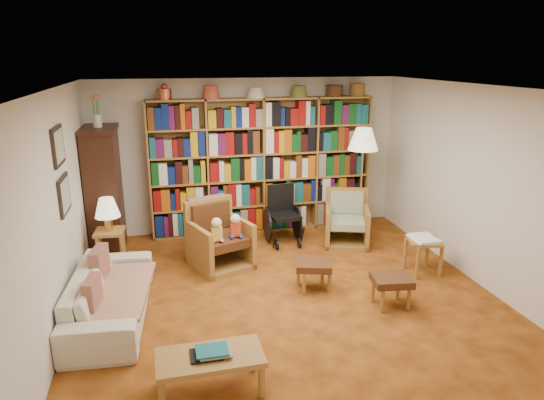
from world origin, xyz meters
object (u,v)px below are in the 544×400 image
object	(u,v)px
sofa	(110,295)
floor_lamp	(363,144)
wheelchair	(283,216)
footstool_b	(392,282)
armchair_sage	(345,223)
coffee_table	(210,360)
footstool_a	(314,267)
side_table_papers	(424,245)
armchair_leather	(219,239)
side_table_lamp	(110,241)

from	to	relation	value
sofa	floor_lamp	xyz separation A→B (m)	(3.69, 1.75, 1.25)
wheelchair	footstool_b	size ratio (longest dim) A/B	1.85
sofa	armchair_sage	size ratio (longest dim) A/B	2.19
footstool_b	coffee_table	bearing A→B (deg)	-155.08
footstool_a	side_table_papers	bearing A→B (deg)	4.65
footstool_a	floor_lamp	bearing A→B (deg)	51.41
footstool_a	wheelchair	bearing A→B (deg)	89.07
armchair_leather	wheelchair	distance (m)	1.28
sofa	wheelchair	bearing A→B (deg)	-48.44
wheelchair	coffee_table	distance (m)	3.68
armchair_leather	armchair_sage	bearing A→B (deg)	11.34
armchair_sage	footstool_a	size ratio (longest dim) A/B	1.69
footstool_b	footstool_a	bearing A→B (deg)	140.82
wheelchair	floor_lamp	size ratio (longest dim) A/B	0.51
armchair_leather	footstool_b	bearing A→B (deg)	-42.47
side_table_lamp	footstool_b	distance (m)	3.73
armchair_leather	side_table_papers	world-z (taller)	armchair_leather
footstool_a	armchair_leather	bearing A→B (deg)	135.38
side_table_lamp	footstool_b	world-z (taller)	side_table_lamp
sofa	coffee_table	world-z (taller)	sofa
sofa	side_table_papers	xyz separation A→B (m)	(4.00, 0.29, 0.12)
sofa	armchair_leather	world-z (taller)	armchair_leather
armchair_leather	footstool_b	size ratio (longest dim) A/B	2.05
sofa	coffee_table	distance (m)	1.77
side_table_lamp	side_table_papers	world-z (taller)	side_table_lamp
wheelchair	footstool_a	bearing A→B (deg)	-90.93
sofa	armchair_sage	xyz separation A→B (m)	(3.39, 1.60, 0.03)
armchair_leather	side_table_papers	xyz separation A→B (m)	(2.63, -0.91, 0.02)
side_table_lamp	wheelchair	xyz separation A→B (m)	(2.55, 0.54, -0.01)
wheelchair	footstool_a	distance (m)	1.72
floor_lamp	armchair_leather	bearing A→B (deg)	-166.59
sofa	footstool_a	xyz separation A→B (m)	(2.42, 0.16, 0.02)
side_table_lamp	sofa	bearing A→B (deg)	-85.70
floor_lamp	coffee_table	xyz separation A→B (m)	(-2.74, -3.24, -1.23)
armchair_leather	coffee_table	xyz separation A→B (m)	(-0.41, -2.68, -0.08)
side_table_lamp	floor_lamp	world-z (taller)	floor_lamp
wheelchair	floor_lamp	bearing A→B (deg)	-5.57
side_table_lamp	coffee_table	bearing A→B (deg)	-69.48
armchair_leather	footstool_b	xyz separation A→B (m)	(1.81, -1.65, -0.08)
armchair_leather	armchair_sage	world-z (taller)	armchair_leather
sofa	armchair_leather	bearing A→B (deg)	-44.62
wheelchair	coffee_table	bearing A→B (deg)	-113.97
armchair_leather	floor_lamp	bearing A→B (deg)	13.41
wheelchair	coffee_table	size ratio (longest dim) A/B	0.96
coffee_table	floor_lamp	bearing A→B (deg)	49.78
wheelchair	footstool_b	bearing A→B (deg)	-72.72
sofa	footstool_b	distance (m)	3.21
sofa	side_table_papers	distance (m)	4.01
side_table_lamp	side_table_papers	size ratio (longest dim) A/B	1.12
side_table_lamp	armchair_sage	distance (m)	3.50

